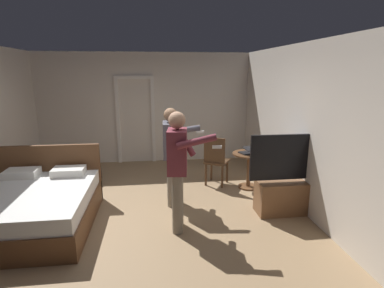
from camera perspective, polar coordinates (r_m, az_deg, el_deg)
name	(u,v)px	position (r m, az deg, el deg)	size (l,w,h in m)	color
ground_plane	(145,216)	(5.01, -8.83, -13.11)	(6.71, 6.71, 0.00)	#997A56
wall_back	(146,108)	(7.65, -8.65, 6.62)	(5.33, 0.12, 2.67)	silver
wall_right	(308,129)	(5.18, 20.81, 2.65)	(0.12, 6.34, 2.67)	silver
doorway_frame	(135,114)	(7.60, -10.53, 5.62)	(0.93, 0.08, 2.13)	white
bed	(34,206)	(5.10, -27.39, -10.32)	(1.65, 1.94, 1.02)	brown
tv_flatscreen	(286,189)	(5.13, 17.15, -8.03)	(1.23, 0.40, 1.29)	brown
side_table	(249,164)	(6.01, 10.62, -3.76)	(0.65, 0.65, 0.70)	brown
laptop	(250,151)	(5.89, 10.70, -1.29)	(0.41, 0.41, 0.15)	black
bottle_on_table	(258,149)	(5.89, 12.29, -0.85)	(0.06, 0.06, 0.24)	#39312A
wooden_chair	(216,159)	(6.03, 4.46, -2.79)	(0.57, 0.57, 0.99)	#4C331E
person_blue_shirt	(178,164)	(4.22, -2.57, -3.74)	(0.70, 0.61, 1.71)	gray
person_striped_shirt	(172,149)	(5.10, -3.83, -1.00)	(0.64, 0.61, 1.65)	gray
suitcase_dark	(84,175)	(6.69, -19.52, -5.44)	(0.64, 0.36, 0.30)	black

